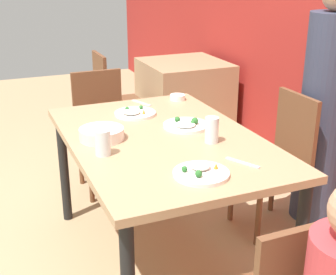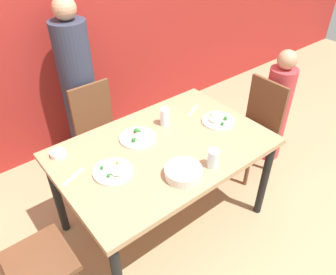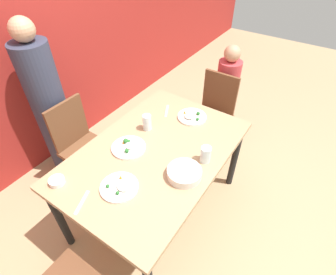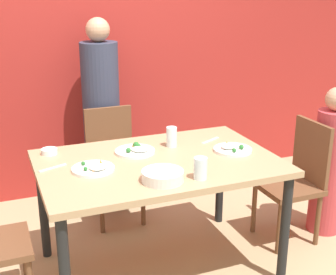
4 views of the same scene
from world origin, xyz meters
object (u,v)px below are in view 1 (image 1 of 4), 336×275
bowl_curry (102,133)px  glass_water_tall (212,130)px  person_adult (324,115)px  chair_adult_spot (279,159)px  plate_rice_adult (201,172)px

bowl_curry → glass_water_tall: bearing=62.9°
person_adult → bowl_curry: (-0.02, -1.46, 0.08)m
bowl_curry → glass_water_tall: (0.26, 0.52, 0.04)m
chair_adult_spot → plate_rice_adult: 1.08m
glass_water_tall → person_adult: bearing=104.5°
person_adult → glass_water_tall: 0.99m
chair_adult_spot → glass_water_tall: bearing=-68.5°
bowl_curry → glass_water_tall: 0.58m
plate_rice_adult → bowl_curry: bearing=-154.5°
bowl_curry → plate_rice_adult: size_ratio=0.94×
person_adult → glass_water_tall: bearing=-75.5°
person_adult → glass_water_tall: size_ratio=11.56×
chair_adult_spot → person_adult: (0.00, 0.32, 0.25)m
bowl_curry → plate_rice_adult: bowl_curry is taller
person_adult → plate_rice_adult: size_ratio=6.23×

